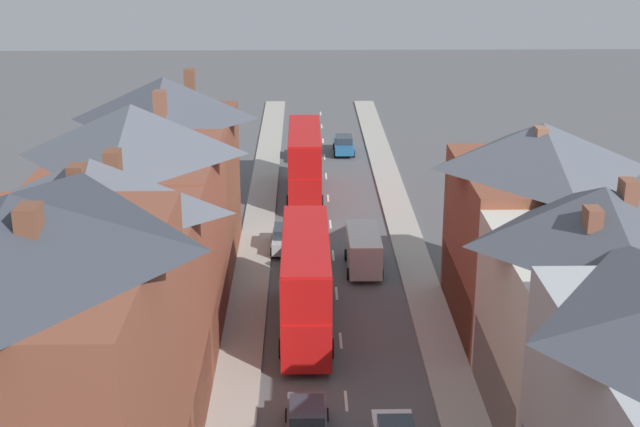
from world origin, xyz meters
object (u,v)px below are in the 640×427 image
Objects in this scene: double_decker_bus_lead at (306,282)px; car_parked_right_b at (307,421)px; delivery_van at (364,249)px; car_mid_white at (344,145)px; double_decker_bus_mid_street at (305,161)px; car_near_blue at (304,150)px; car_parked_right_a at (305,250)px; car_mid_black at (285,238)px.

double_decker_bus_lead is 2.75× the size of car_parked_right_b.
car_mid_white is at bearing 90.00° from delivery_van.
car_mid_white is at bearing 73.94° from double_decker_bus_mid_street.
double_decker_bus_mid_street is at bearing 90.00° from double_decker_bus_lead.
car_near_blue is 24.60m from car_parked_right_a.
double_decker_bus_lead is at bearing -95.72° from car_mid_white.
car_parked_right_b is at bearing -100.97° from delivery_van.
double_decker_bus_lead is 2.75× the size of car_mid_black.
double_decker_bus_mid_street is 2.51× the size of car_near_blue.
double_decker_bus_mid_street is (0.00, 23.47, 0.00)m from double_decker_bus_lead.
car_mid_white is at bearing 82.21° from car_parked_right_a.
car_parked_right_b is at bearing -90.00° from car_near_blue.
double_decker_bus_lead is 9.90m from car_parked_right_a.
car_mid_black is at bearing -93.30° from car_near_blue.
car_mid_white is at bearing 25.38° from car_near_blue.
car_parked_right_b is (-0.00, -44.44, 0.03)m from car_near_blue.
car_parked_right_a is 3.85m from delivery_van.
car_near_blue is at bearing 97.92° from delivery_van.
car_parked_right_a is 1.16× the size of car_mid_black.
delivery_van reaches higher than car_parked_right_a.
car_mid_black is at bearing 145.73° from delivery_van.
car_parked_right_a is 0.88× the size of delivery_van.
double_decker_bus_mid_street is 2.75× the size of car_mid_black.
double_decker_bus_lead is 2.54× the size of car_mid_white.
car_mid_black is (-1.30, -22.53, 0.05)m from car_near_blue.
car_parked_right_b is 18.93m from delivery_van.
car_parked_right_a is 1.07× the size of car_mid_white.
car_parked_right_a is at bearing -90.00° from car_near_blue.
car_parked_right_a is at bearing 160.65° from delivery_van.
double_decker_bus_lead is at bearing -90.02° from car_near_blue.
delivery_van is at bearing -34.27° from car_mid_black.
car_mid_white is at bearing 78.57° from car_mid_black.
double_decker_bus_lead reaches higher than car_mid_white.
double_decker_bus_mid_street is 11.02m from car_near_blue.
car_parked_right_b is at bearing -86.61° from car_mid_black.
car_mid_black is at bearing 93.39° from car_parked_right_b.
double_decker_bus_mid_street reaches higher than car_parked_right_b.
car_mid_black is at bearing 96.26° from double_decker_bus_lead.
double_decker_bus_lead is 23.47m from double_decker_bus_mid_street.
double_decker_bus_mid_street is 13.20m from car_mid_white.
double_decker_bus_mid_street reaches higher than car_near_blue.
double_decker_bus_lead is 2.51× the size of car_near_blue.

